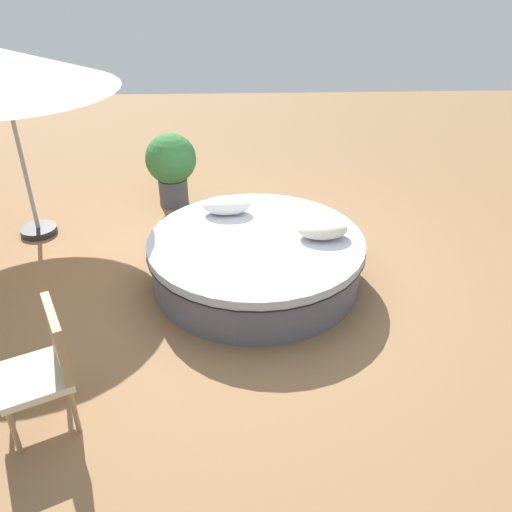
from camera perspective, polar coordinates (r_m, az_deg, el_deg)
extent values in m
plane|color=olive|center=(5.82, 0.00, -2.64)|extent=(16.00, 16.00, 0.00)
cylinder|color=#595966|center=(5.71, 0.00, -0.87)|extent=(2.19, 2.19, 0.42)
cylinder|color=black|center=(5.60, 0.00, 0.97)|extent=(2.27, 2.27, 0.02)
cylinder|color=#B2B7C6|center=(5.57, 0.00, 1.41)|extent=(2.26, 2.26, 0.10)
ellipsoid|color=beige|center=(5.58, 7.04, 2.89)|extent=(0.53, 0.35, 0.19)
ellipsoid|color=white|center=(6.04, -3.18, 5.40)|extent=(0.54, 0.30, 0.20)
cylinder|color=#997A56|center=(4.34, -24.32, -16.69)|extent=(0.04, 0.04, 0.42)
cylinder|color=#997A56|center=(4.66, -24.95, -12.95)|extent=(0.04, 0.04, 0.42)
cylinder|color=#997A56|center=(4.33, -18.72, -15.33)|extent=(0.04, 0.04, 0.42)
cylinder|color=#997A56|center=(4.65, -19.82, -11.70)|extent=(0.04, 0.04, 0.42)
cube|color=beige|center=(4.33, -22.59, -11.85)|extent=(0.68, 0.68, 0.06)
cube|color=#997A56|center=(4.16, -20.39, -8.25)|extent=(0.28, 0.50, 0.50)
cylinder|color=#262628|center=(7.26, -22.08, 2.55)|extent=(0.44, 0.44, 0.08)
cylinder|color=#99999E|center=(6.86, -23.82, 10.31)|extent=(0.05, 0.05, 2.19)
cone|color=beige|center=(6.64, -25.52, 17.53)|extent=(2.48, 2.48, 0.43)
cylinder|color=#4C4C51|center=(7.51, -8.75, 6.79)|extent=(0.40, 0.40, 0.38)
sphere|color=#387A3D|center=(7.33, -9.04, 10.19)|extent=(0.68, 0.68, 0.68)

